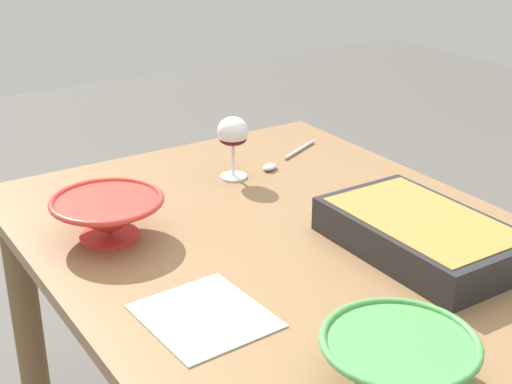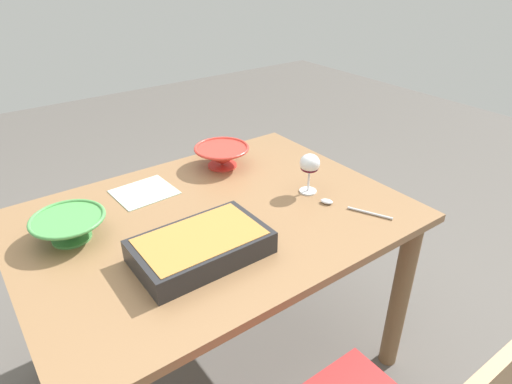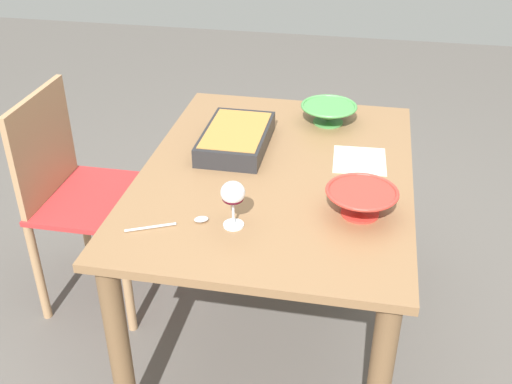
# 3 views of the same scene
# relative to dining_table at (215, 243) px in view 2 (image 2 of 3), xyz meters

# --- Properties ---
(ground_plane) EXTENTS (8.00, 8.00, 0.00)m
(ground_plane) POSITION_rel_dining_table_xyz_m (0.00, 0.00, -0.61)
(ground_plane) COLOR #5B5651
(dining_table) EXTENTS (1.27, 0.93, 0.73)m
(dining_table) POSITION_rel_dining_table_xyz_m (0.00, 0.00, 0.00)
(dining_table) COLOR olive
(dining_table) RESTS_ON ground_plane
(wine_glass) EXTENTS (0.07, 0.07, 0.15)m
(wine_glass) POSITION_rel_dining_table_xyz_m (-0.36, 0.07, 0.23)
(wine_glass) COLOR white
(wine_glass) RESTS_ON dining_table
(casserole_dish) EXTENTS (0.38, 0.23, 0.07)m
(casserole_dish) POSITION_rel_dining_table_xyz_m (0.15, 0.18, 0.16)
(casserole_dish) COLOR #262628
(casserole_dish) RESTS_ON dining_table
(mixing_bowl) EXTENTS (0.22, 0.22, 0.08)m
(mixing_bowl) POSITION_rel_dining_table_xyz_m (0.43, -0.14, 0.16)
(mixing_bowl) COLOR #4C994C
(mixing_bowl) RESTS_ON dining_table
(small_bowl) EXTENTS (0.22, 0.22, 0.09)m
(small_bowl) POSITION_rel_dining_table_xyz_m (-0.23, -0.30, 0.17)
(small_bowl) COLOR red
(small_bowl) RESTS_ON dining_table
(serving_spoon) EXTENTS (0.13, 0.24, 0.01)m
(serving_spoon) POSITION_rel_dining_table_xyz_m (-0.38, 0.22, 0.13)
(serving_spoon) COLOR silver
(serving_spoon) RESTS_ON dining_table
(napkin) EXTENTS (0.22, 0.20, 0.00)m
(napkin) POSITION_rel_dining_table_xyz_m (0.12, -0.28, 0.12)
(napkin) COLOR #B2CCB7
(napkin) RESTS_ON dining_table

